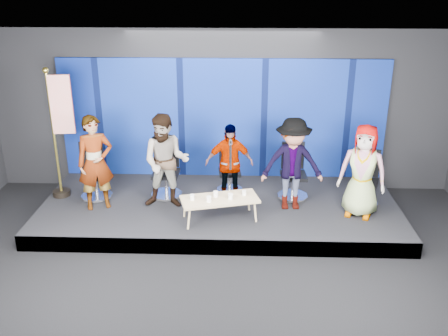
{
  "coord_description": "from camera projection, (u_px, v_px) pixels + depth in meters",
  "views": [
    {
      "loc": [
        0.4,
        -6.45,
        4.59
      ],
      "look_at": [
        0.09,
        2.4,
        1.07
      ],
      "focal_mm": 40.0,
      "sensor_mm": 36.0,
      "label": 1
    }
  ],
  "objects": [
    {
      "name": "coffee_table",
      "position": [
        220.0,
        200.0,
        9.09
      ],
      "size": [
        1.5,
        0.94,
        0.43
      ],
      "rotation": [
        0.0,
        0.0,
        0.27
      ],
      "color": "tan",
      "rests_on": "riser"
    },
    {
      "name": "panelist_e",
      "position": [
        363.0,
        171.0,
        9.1
      ],
      "size": [
        1.0,
        0.82,
        1.76
      ],
      "primitive_type": "imported",
      "rotation": [
        0.0,
        0.0,
        -0.36
      ],
      "color": "black",
      "rests_on": "riser"
    },
    {
      "name": "mug_d",
      "position": [
        230.0,
        196.0,
        9.02
      ],
      "size": [
        0.09,
        0.09,
        0.11
      ],
      "primitive_type": "cylinder",
      "color": "white",
      "rests_on": "coffee_table"
    },
    {
      "name": "panelist_c",
      "position": [
        229.0,
        163.0,
        9.69
      ],
      "size": [
        0.97,
        0.49,
        1.59
      ],
      "primitive_type": "imported",
      "rotation": [
        0.0,
        0.0,
        0.11
      ],
      "color": "black",
      "rests_on": "riser"
    },
    {
      "name": "mug_c",
      "position": [
        216.0,
        194.0,
        9.11
      ],
      "size": [
        0.09,
        0.09,
        0.11
      ],
      "primitive_type": "cylinder",
      "color": "white",
      "rests_on": "coffee_table"
    },
    {
      "name": "panelist_d",
      "position": [
        292.0,
        164.0,
        9.37
      ],
      "size": [
        1.18,
        0.71,
        1.8
      ],
      "primitive_type": "imported",
      "rotation": [
        0.0,
        0.0,
        0.03
      ],
      "color": "black",
      "rests_on": "riser"
    },
    {
      "name": "panelist_b",
      "position": [
        166.0,
        162.0,
        9.43
      ],
      "size": [
        0.92,
        0.72,
        1.85
      ],
      "primitive_type": "imported",
      "rotation": [
        0.0,
        0.0,
        -0.03
      ],
      "color": "black",
      "rests_on": "riser"
    },
    {
      "name": "ground",
      "position": [
        213.0,
        290.0,
        7.69
      ],
      "size": [
        10.0,
        10.0,
        0.0
      ],
      "primitive_type": "plane",
      "color": "black",
      "rests_on": "ground"
    },
    {
      "name": "panelist_a",
      "position": [
        95.0,
        163.0,
        9.39
      ],
      "size": [
        0.79,
        0.67,
        1.83
      ],
      "primitive_type": "imported",
      "rotation": [
        0.0,
        0.0,
        0.4
      ],
      "color": "black",
      "rests_on": "riser"
    },
    {
      "name": "backdrop",
      "position": [
        223.0,
        119.0,
        10.77
      ],
      "size": [
        7.0,
        0.08,
        2.6
      ],
      "primitive_type": "cube",
      "color": "navy",
      "rests_on": "riser"
    },
    {
      "name": "mug_a",
      "position": [
        192.0,
        197.0,
        9.0
      ],
      "size": [
        0.08,
        0.08,
        0.1
      ],
      "primitive_type": "cylinder",
      "color": "white",
      "rests_on": "coffee_table"
    },
    {
      "name": "riser",
      "position": [
        220.0,
        209.0,
        9.96
      ],
      "size": [
        7.0,
        3.0,
        0.3
      ],
      "primitive_type": "cube",
      "color": "black",
      "rests_on": "ground"
    },
    {
      "name": "chair_d",
      "position": [
        293.0,
        180.0,
        10.03
      ],
      "size": [
        0.65,
        0.65,
        1.11
      ],
      "rotation": [
        0.0,
        0.0,
        0.03
      ],
      "color": "silver",
      "rests_on": "riser"
    },
    {
      "name": "mug_e",
      "position": [
        244.0,
        193.0,
        9.18
      ],
      "size": [
        0.08,
        0.08,
        0.09
      ],
      "primitive_type": "cylinder",
      "color": "white",
      "rests_on": "coffee_table"
    },
    {
      "name": "chair_b",
      "position": [
        167.0,
        178.0,
        10.1
      ],
      "size": [
        0.66,
        0.66,
        1.14
      ],
      "rotation": [
        0.0,
        0.0,
        -0.03
      ],
      "color": "silver",
      "rests_on": "riser"
    },
    {
      "name": "flag_stand",
      "position": [
        60.0,
        131.0,
        9.7
      ],
      "size": [
        0.6,
        0.35,
        2.62
      ],
      "rotation": [
        0.0,
        0.0,
        0.12
      ],
      "color": "black",
      "rests_on": "riser"
    },
    {
      "name": "chair_c",
      "position": [
        229.0,
        176.0,
        10.33
      ],
      "size": [
        0.61,
        0.61,
        0.98
      ],
      "rotation": [
        0.0,
        0.0,
        0.11
      ],
      "color": "silver",
      "rests_on": "riser"
    },
    {
      "name": "chair_a",
      "position": [
        95.0,
        179.0,
        10.03
      ],
      "size": [
        0.84,
        0.84,
        1.13
      ],
      "rotation": [
        0.0,
        0.0,
        0.4
      ],
      "color": "silver",
      "rests_on": "riser"
    },
    {
      "name": "room_walls",
      "position": [
        211.0,
        140.0,
        6.8
      ],
      "size": [
        10.02,
        8.02,
        3.51
      ],
      "color": "black",
      "rests_on": "ground"
    },
    {
      "name": "chair_e",
      "position": [
        364.0,
        187.0,
        9.72
      ],
      "size": [
        0.79,
        0.79,
        1.09
      ],
      "rotation": [
        0.0,
        0.0,
        -0.36
      ],
      "color": "silver",
      "rests_on": "riser"
    },
    {
      "name": "mug_b",
      "position": [
        209.0,
        199.0,
        8.92
      ],
      "size": [
        0.09,
        0.09,
        0.1
      ],
      "primitive_type": "cylinder",
      "color": "white",
      "rests_on": "coffee_table"
    }
  ]
}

